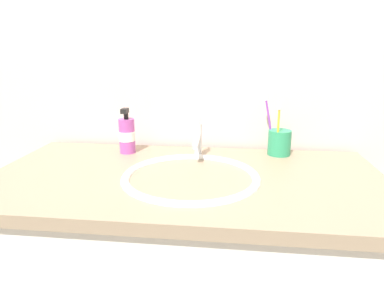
# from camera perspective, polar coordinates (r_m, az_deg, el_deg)

# --- Properties ---
(tiled_wall_back) EXTENTS (2.34, 0.04, 2.40)m
(tiled_wall_back) POSITION_cam_1_polar(r_m,az_deg,el_deg) (1.28, 1.03, 14.21)
(tiled_wall_back) COLOR beige
(tiled_wall_back) RESTS_ON ground
(sink_basin) EXTENTS (0.39, 0.39, 0.11)m
(sink_basin) POSITION_cam_1_polar(r_m,az_deg,el_deg) (1.00, -0.21, -7.63)
(sink_basin) COLOR white
(sink_basin) RESTS_ON vanity_counter
(faucet) EXTENTS (0.02, 0.14, 0.13)m
(faucet) POSITION_cam_1_polar(r_m,az_deg,el_deg) (1.14, 0.94, 0.76)
(faucet) COLOR silver
(faucet) RESTS_ON sink_basin
(toothbrush_cup) EXTENTS (0.08, 0.08, 0.09)m
(toothbrush_cup) POSITION_cam_1_polar(r_m,az_deg,el_deg) (1.22, 14.17, 0.24)
(toothbrush_cup) COLOR #2D9966
(toothbrush_cup) RESTS_ON vanity_counter
(toothbrush_purple) EXTENTS (0.05, 0.02, 0.20)m
(toothbrush_purple) POSITION_cam_1_polar(r_m,az_deg,el_deg) (1.21, 12.55, 3.95)
(toothbrush_purple) COLOR purple
(toothbrush_purple) RESTS_ON toothbrush_cup
(toothbrush_yellow) EXTENTS (0.01, 0.04, 0.18)m
(toothbrush_yellow) POSITION_cam_1_polar(r_m,az_deg,el_deg) (1.17, 14.00, 2.99)
(toothbrush_yellow) COLOR yellow
(toothbrush_yellow) RESTS_ON toothbrush_cup
(soap_dispenser) EXTENTS (0.06, 0.06, 0.16)m
(soap_dispenser) POSITION_cam_1_polar(r_m,az_deg,el_deg) (1.22, -10.64, 1.46)
(soap_dispenser) COLOR #B24CA5
(soap_dispenser) RESTS_ON vanity_counter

